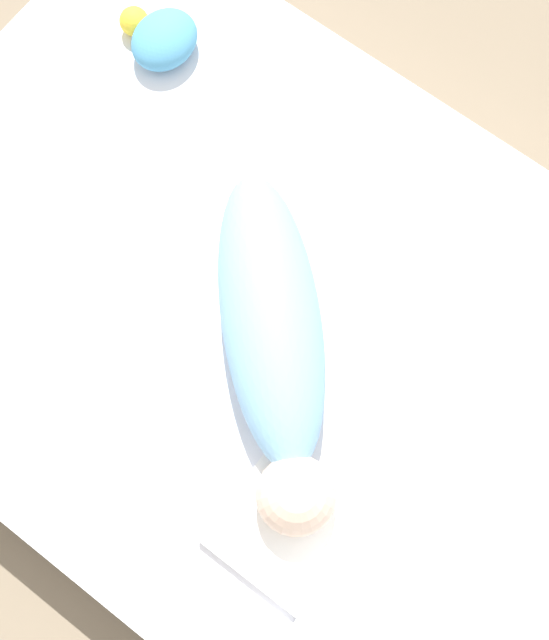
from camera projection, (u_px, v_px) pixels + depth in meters
name	position (u px, v px, depth m)	size (l,w,h in m)	color
ground_plane	(278.00, 351.00, 1.65)	(12.00, 12.00, 0.00)	#7A6B56
bed_mattress	(278.00, 340.00, 1.57)	(1.51, 1.03, 0.16)	white
burp_cloth	(288.00, 526.00, 1.39)	(0.19, 0.20, 0.02)	white
swaddled_baby	(274.00, 341.00, 1.41)	(0.49, 0.49, 0.15)	#7FB7E5
turtle_plush	(160.00, 37.00, 1.61)	(0.15, 0.13, 0.07)	#4C99C6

